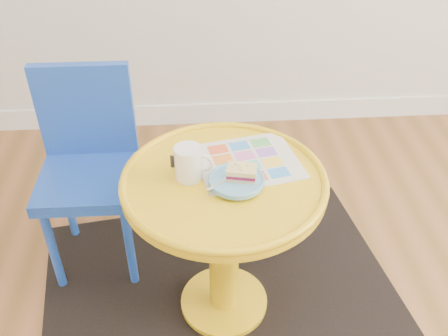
{
  "coord_description": "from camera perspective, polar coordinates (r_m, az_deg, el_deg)",
  "views": [
    {
      "loc": [
        -0.57,
        -0.47,
        1.51
      ],
      "look_at": [
        -0.49,
        0.7,
        0.63
      ],
      "focal_mm": 40.0,
      "sensor_mm": 36.0,
      "label": 1
    }
  ],
  "objects": [
    {
      "name": "newspaper",
      "position": [
        1.56,
        2.7,
        0.75
      ],
      "size": [
        0.36,
        0.32,
        0.01
      ],
      "primitive_type": "cube",
      "rotation": [
        0.0,
        0.0,
        0.21
      ],
      "color": "silver",
      "rests_on": "side_table"
    },
    {
      "name": "room_walls",
      "position": [
        2.11,
        -14.64,
        -8.28
      ],
      "size": [
        4.0,
        4.0,
        4.0
      ],
      "color": "silver",
      "rests_on": "ground"
    },
    {
      "name": "chair",
      "position": [
        1.88,
        -15.23,
        1.0
      ],
      "size": [
        0.35,
        0.35,
        0.78
      ],
      "rotation": [
        0.0,
        0.0,
        -0.01
      ],
      "color": "#1B46B3",
      "rests_on": "ground"
    },
    {
      "name": "mug",
      "position": [
        1.47,
        -4.02,
        0.68
      ],
      "size": [
        0.12,
        0.08,
        0.11
      ],
      "rotation": [
        0.0,
        0.0,
        -0.22
      ],
      "color": "white",
      "rests_on": "side_table"
    },
    {
      "name": "rug",
      "position": [
        1.91,
        -0.0,
        -15.17
      ],
      "size": [
        1.45,
        1.28,
        0.01
      ],
      "primitive_type": "cube",
      "rotation": [
        0.0,
        0.0,
        0.15
      ],
      "color": "black",
      "rests_on": "ground"
    },
    {
      "name": "plate",
      "position": [
        1.46,
        1.45,
        -1.47
      ],
      "size": [
        0.16,
        0.16,
        0.02
      ],
      "color": "#61A5CD",
      "rests_on": "newspaper"
    },
    {
      "name": "cake_slice",
      "position": [
        1.45,
        2.04,
        -0.52
      ],
      "size": [
        0.1,
        0.07,
        0.04
      ],
      "rotation": [
        0.0,
        0.0,
        -0.2
      ],
      "color": "#D3BC8C",
      "rests_on": "plate"
    },
    {
      "name": "side_table",
      "position": [
        1.6,
        0.0,
        -5.9
      ],
      "size": [
        0.62,
        0.62,
        0.59
      ],
      "color": "gold",
      "rests_on": "ground"
    },
    {
      "name": "fork",
      "position": [
        1.45,
        0.3,
        -1.28
      ],
      "size": [
        0.12,
        0.11,
        0.0
      ],
      "rotation": [
        0.0,
        0.0,
        -0.86
      ],
      "color": "silver",
      "rests_on": "plate"
    }
  ]
}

